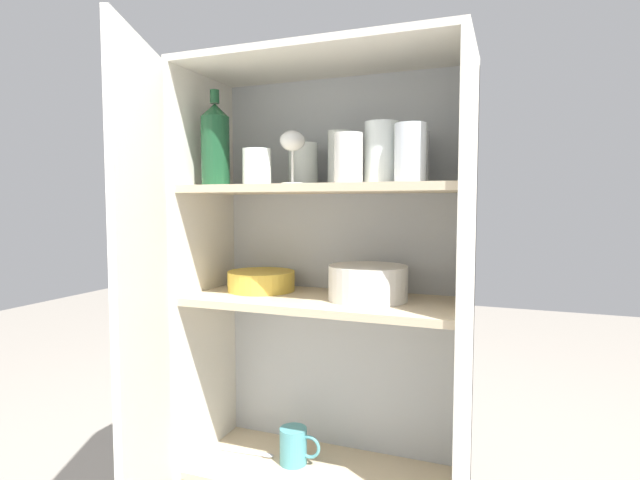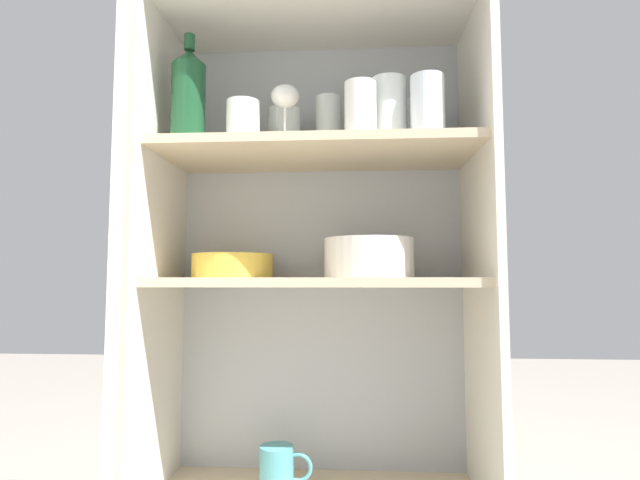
# 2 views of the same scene
# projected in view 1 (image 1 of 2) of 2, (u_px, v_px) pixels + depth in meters

# --- Properties ---
(cupboard_back_panel) EXTENTS (0.75, 0.02, 1.37)m
(cupboard_back_panel) POSITION_uv_depth(u_px,v_px,m) (342.00, 312.00, 1.48)
(cupboard_back_panel) COLOR #B2B7BC
(cupboard_back_panel) RESTS_ON ground_plane
(cupboard_side_left) EXTENTS (0.02, 0.33, 1.37)m
(cupboard_side_left) POSITION_uv_depth(u_px,v_px,m) (206.00, 314.00, 1.47)
(cupboard_side_left) COLOR silver
(cupboard_side_left) RESTS_ON ground_plane
(cupboard_side_right) EXTENTS (0.02, 0.33, 1.37)m
(cupboard_side_right) POSITION_uv_depth(u_px,v_px,m) (465.00, 337.00, 1.20)
(cupboard_side_right) COLOR silver
(cupboard_side_right) RESTS_ON ground_plane
(cupboard_top_panel) EXTENTS (0.75, 0.33, 0.02)m
(cupboard_top_panel) POSITION_uv_depth(u_px,v_px,m) (323.00, 60.00, 1.28)
(cupboard_top_panel) COLOR silver
(cupboard_top_panel) RESTS_ON cupboard_side_left
(shelf_board_lower) EXTENTS (0.72, 0.29, 0.02)m
(shelf_board_lower) POSITION_uv_depth(u_px,v_px,m) (323.00, 474.00, 1.36)
(shelf_board_lower) COLOR beige
(shelf_board_middle) EXTENTS (0.72, 0.29, 0.02)m
(shelf_board_middle) POSITION_uv_depth(u_px,v_px,m) (323.00, 301.00, 1.33)
(shelf_board_middle) COLOR beige
(shelf_board_upper) EXTENTS (0.72, 0.29, 0.02)m
(shelf_board_upper) POSITION_uv_depth(u_px,v_px,m) (323.00, 189.00, 1.31)
(shelf_board_upper) COLOR beige
(cupboard_door) EXTENTS (0.16, 0.35, 1.37)m
(cupboard_door) POSITION_uv_depth(u_px,v_px,m) (146.00, 346.00, 1.13)
(cupboard_door) COLOR silver
(cupboard_door) RESTS_ON ground_plane
(tumbler_glass_0) EXTENTS (0.07, 0.07, 0.09)m
(tumbler_glass_0) POSITION_uv_depth(u_px,v_px,m) (257.00, 167.00, 1.30)
(tumbler_glass_0) COLOR white
(tumbler_glass_0) RESTS_ON shelf_board_upper
(tumbler_glass_1) EXTENTS (0.08, 0.08, 0.15)m
(tumbler_glass_1) POSITION_uv_depth(u_px,v_px,m) (382.00, 153.00, 1.21)
(tumbler_glass_1) COLOR white
(tumbler_glass_1) RESTS_ON shelf_board_upper
(tumbler_glass_2) EXTENTS (0.07, 0.07, 0.12)m
(tumbler_glass_2) POSITION_uv_depth(u_px,v_px,m) (348.00, 158.00, 1.18)
(tumbler_glass_2) COLOR white
(tumbler_glass_2) RESTS_ON shelf_board_upper
(tumbler_glass_3) EXTENTS (0.06, 0.06, 0.15)m
(tumbler_glass_3) POSITION_uv_depth(u_px,v_px,m) (339.00, 159.00, 1.35)
(tumbler_glass_3) COLOR white
(tumbler_glass_3) RESTS_ON shelf_board_upper
(tumbler_glass_4) EXTENTS (0.07, 0.07, 0.13)m
(tumbler_glass_4) POSITION_uv_depth(u_px,v_px,m) (410.00, 153.00, 1.14)
(tumbler_glass_4) COLOR white
(tumbler_glass_4) RESTS_ON shelf_board_upper
(tumbler_glass_5) EXTENTS (0.08, 0.08, 0.12)m
(tumbler_glass_5) POSITION_uv_depth(u_px,v_px,m) (303.00, 165.00, 1.40)
(tumbler_glass_5) COLOR white
(tumbler_glass_5) RESTS_ON shelf_board_upper
(tumbler_glass_6) EXTENTS (0.08, 0.08, 0.14)m
(tumbler_glass_6) POSITION_uv_depth(u_px,v_px,m) (414.00, 159.00, 1.31)
(tumbler_glass_6) COLOR white
(tumbler_glass_6) RESTS_ON shelf_board_upper
(wine_glass_0) EXTENTS (0.07, 0.07, 0.14)m
(wine_glass_0) POSITION_uv_depth(u_px,v_px,m) (292.00, 145.00, 1.29)
(wine_glass_0) COLOR white
(wine_glass_0) RESTS_ON shelf_board_upper
(wine_bottle) EXTENTS (0.08, 0.08, 0.26)m
(wine_bottle) POSITION_uv_depth(u_px,v_px,m) (215.00, 144.00, 1.35)
(wine_bottle) COLOR #194728
(wine_bottle) RESTS_ON shelf_board_upper
(plate_stack_white) EXTENTS (0.21, 0.21, 0.09)m
(plate_stack_white) POSITION_uv_depth(u_px,v_px,m) (368.00, 283.00, 1.30)
(plate_stack_white) COLOR silver
(plate_stack_white) RESTS_ON shelf_board_middle
(mixing_bowl_large) EXTENTS (0.19, 0.19, 0.06)m
(mixing_bowl_large) POSITION_uv_depth(u_px,v_px,m) (261.00, 280.00, 1.44)
(mixing_bowl_large) COLOR gold
(mixing_bowl_large) RESTS_ON shelf_board_middle
(coffee_mug_primary) EXTENTS (0.12, 0.08, 0.10)m
(coffee_mug_primary) POSITION_uv_depth(u_px,v_px,m) (294.00, 446.00, 1.40)
(coffee_mug_primary) COLOR teal
(coffee_mug_primary) RESTS_ON shelf_board_lower
(serving_spoon) EXTENTS (0.17, 0.03, 0.01)m
(serving_spoon) POSITION_uv_depth(u_px,v_px,m) (251.00, 453.00, 1.45)
(serving_spoon) COLOR silver
(serving_spoon) RESTS_ON shelf_board_lower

